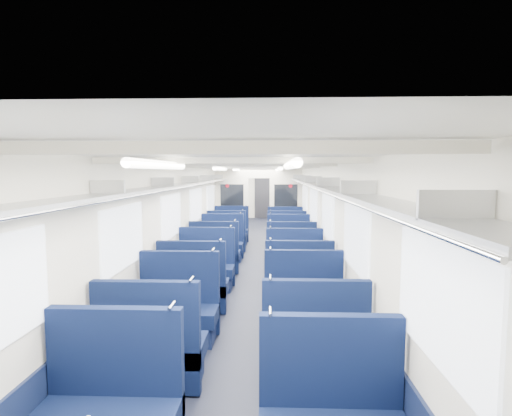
# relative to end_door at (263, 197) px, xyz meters

# --- Properties ---
(floor) EXTENTS (2.80, 18.00, 0.01)m
(floor) POSITION_rel_end_door_xyz_m (0.00, -8.94, -1.00)
(floor) COLOR black
(floor) RESTS_ON ground
(ceiling) EXTENTS (2.80, 18.00, 0.01)m
(ceiling) POSITION_rel_end_door_xyz_m (0.00, -8.94, 1.35)
(ceiling) COLOR white
(ceiling) RESTS_ON wall_left
(wall_left) EXTENTS (0.02, 18.00, 2.35)m
(wall_left) POSITION_rel_end_door_xyz_m (-1.40, -8.94, 0.18)
(wall_left) COLOR silver
(wall_left) RESTS_ON floor
(dado_left) EXTENTS (0.03, 17.90, 0.70)m
(dado_left) POSITION_rel_end_door_xyz_m (-1.39, -8.94, -0.65)
(dado_left) COLOR #0F1833
(dado_left) RESTS_ON floor
(wall_right) EXTENTS (0.02, 18.00, 2.35)m
(wall_right) POSITION_rel_end_door_xyz_m (1.40, -8.94, 0.18)
(wall_right) COLOR silver
(wall_right) RESTS_ON floor
(dado_right) EXTENTS (0.03, 17.90, 0.70)m
(dado_right) POSITION_rel_end_door_xyz_m (1.39, -8.94, -0.65)
(dado_right) COLOR #0F1833
(dado_right) RESTS_ON floor
(wall_far) EXTENTS (2.80, 0.02, 2.35)m
(wall_far) POSITION_rel_end_door_xyz_m (0.00, 0.06, 0.18)
(wall_far) COLOR silver
(wall_far) RESTS_ON floor
(luggage_rack_left) EXTENTS (0.36, 17.40, 0.18)m
(luggage_rack_left) POSITION_rel_end_door_xyz_m (-1.21, -8.94, 0.97)
(luggage_rack_left) COLOR #B2B5BA
(luggage_rack_left) RESTS_ON wall_left
(luggage_rack_right) EXTENTS (0.36, 17.40, 0.18)m
(luggage_rack_right) POSITION_rel_end_door_xyz_m (1.21, -8.94, 0.97)
(luggage_rack_right) COLOR #B2B5BA
(luggage_rack_right) RESTS_ON wall_right
(windows) EXTENTS (2.78, 15.60, 0.75)m
(windows) POSITION_rel_end_door_xyz_m (0.00, -9.40, 0.42)
(windows) COLOR white
(windows) RESTS_ON wall_left
(ceiling_fittings) EXTENTS (2.70, 16.06, 0.11)m
(ceiling_fittings) POSITION_rel_end_door_xyz_m (0.00, -9.20, 1.29)
(ceiling_fittings) COLOR silver
(ceiling_fittings) RESTS_ON ceiling
(end_door) EXTENTS (0.75, 0.06, 2.00)m
(end_door) POSITION_rel_end_door_xyz_m (0.00, 0.00, 0.00)
(end_door) COLOR black
(end_door) RESTS_ON floor
(bulkhead) EXTENTS (2.80, 0.10, 2.35)m
(bulkhead) POSITION_rel_end_door_xyz_m (-0.00, -5.91, 0.23)
(bulkhead) COLOR silver
(bulkhead) RESTS_ON floor
(seat_2) EXTENTS (1.06, 0.59, 1.18)m
(seat_2) POSITION_rel_end_door_xyz_m (-0.83, -15.97, -0.64)
(seat_2) COLOR #0C193E
(seat_2) RESTS_ON floor
(seat_4) EXTENTS (1.06, 0.59, 1.18)m
(seat_4) POSITION_rel_end_door_xyz_m (-0.83, -14.92, -0.64)
(seat_4) COLOR #0C193E
(seat_4) RESTS_ON floor
(seat_5) EXTENTS (1.06, 0.59, 1.18)m
(seat_5) POSITION_rel_end_door_xyz_m (0.83, -14.82, -0.64)
(seat_5) COLOR #0C193E
(seat_5) RESTS_ON floor
(seat_6) EXTENTS (1.06, 0.59, 1.18)m
(seat_6) POSITION_rel_end_door_xyz_m (-0.83, -13.77, -0.64)
(seat_6) COLOR #0C193E
(seat_6) RESTS_ON floor
(seat_7) EXTENTS (1.06, 0.59, 1.18)m
(seat_7) POSITION_rel_end_door_xyz_m (0.83, -13.64, -0.64)
(seat_7) COLOR #0C193E
(seat_7) RESTS_ON floor
(seat_8) EXTENTS (1.06, 0.59, 1.18)m
(seat_8) POSITION_rel_end_door_xyz_m (-0.83, -12.70, -0.64)
(seat_8) COLOR #0C193E
(seat_8) RESTS_ON floor
(seat_9) EXTENTS (1.06, 0.59, 1.18)m
(seat_9) POSITION_rel_end_door_xyz_m (0.83, -12.61, -0.64)
(seat_9) COLOR #0C193E
(seat_9) RESTS_ON floor
(seat_10) EXTENTS (1.06, 0.59, 1.18)m
(seat_10) POSITION_rel_end_door_xyz_m (-0.83, -11.49, -0.64)
(seat_10) COLOR #0C193E
(seat_10) RESTS_ON floor
(seat_11) EXTENTS (1.06, 0.59, 1.18)m
(seat_11) POSITION_rel_end_door_xyz_m (0.83, -11.57, -0.64)
(seat_11) COLOR #0C193E
(seat_11) RESTS_ON floor
(seat_12) EXTENTS (1.06, 0.59, 1.18)m
(seat_12) POSITION_rel_end_door_xyz_m (-0.83, -10.31, -0.64)
(seat_12) COLOR #0C193E
(seat_12) RESTS_ON floor
(seat_13) EXTENTS (1.06, 0.59, 1.18)m
(seat_13) POSITION_rel_end_door_xyz_m (0.83, -10.30, -0.64)
(seat_13) COLOR #0C193E
(seat_13) RESTS_ON floor
(seat_14) EXTENTS (1.06, 0.59, 1.18)m
(seat_14) POSITION_rel_end_door_xyz_m (-0.83, -9.07, -0.64)
(seat_14) COLOR #0C193E
(seat_14) RESTS_ON floor
(seat_15) EXTENTS (1.06, 0.59, 1.18)m
(seat_15) POSITION_rel_end_door_xyz_m (0.83, -9.09, -0.64)
(seat_15) COLOR #0C193E
(seat_15) RESTS_ON floor
(seat_16) EXTENTS (1.06, 0.59, 1.18)m
(seat_16) POSITION_rel_end_door_xyz_m (-0.83, -7.94, -0.64)
(seat_16) COLOR #0C193E
(seat_16) RESTS_ON floor
(seat_17) EXTENTS (1.06, 0.59, 1.18)m
(seat_17) POSITION_rel_end_door_xyz_m (0.83, -7.95, -0.64)
(seat_17) COLOR #0C193E
(seat_17) RESTS_ON floor
(seat_18) EXTENTS (1.06, 0.59, 1.18)m
(seat_18) POSITION_rel_end_door_xyz_m (-0.83, -6.74, -0.64)
(seat_18) COLOR #0C193E
(seat_18) RESTS_ON floor
(seat_19) EXTENTS (1.06, 0.59, 1.18)m
(seat_19) POSITION_rel_end_door_xyz_m (0.83, -6.97, -0.64)
(seat_19) COLOR #0C193E
(seat_19) RESTS_ON floor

